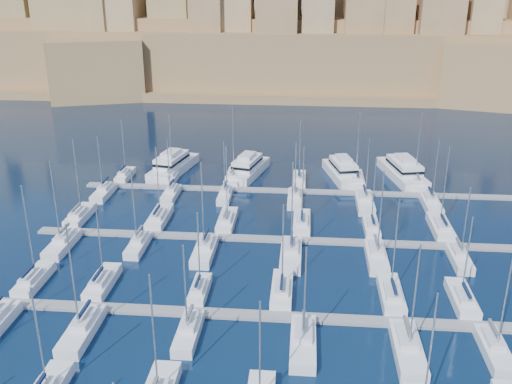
# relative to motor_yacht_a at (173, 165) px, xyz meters

# --- Properties ---
(ground) EXTENTS (600.00, 600.00, 0.00)m
(ground) POSITION_rel_motor_yacht_a_xyz_m (26.64, -41.60, -1.73)
(ground) COLOR black
(ground) RESTS_ON ground
(pontoon_mid_near) EXTENTS (84.00, 2.00, 0.40)m
(pontoon_mid_near) POSITION_rel_motor_yacht_a_xyz_m (26.64, -53.60, -1.53)
(pontoon_mid_near) COLOR slate
(pontoon_mid_near) RESTS_ON ground
(pontoon_mid_far) EXTENTS (84.00, 2.00, 0.40)m
(pontoon_mid_far) POSITION_rel_motor_yacht_a_xyz_m (26.64, -31.60, -1.53)
(pontoon_mid_far) COLOR slate
(pontoon_mid_far) RESTS_ON ground
(pontoon_far) EXTENTS (84.00, 2.00, 0.40)m
(pontoon_far) POSITION_rel_motor_yacht_a_xyz_m (26.64, -9.60, -1.53)
(pontoon_far) COLOR slate
(pontoon_far) RESTS_ON ground
(sailboat_12) EXTENTS (2.62, 8.74, 14.71)m
(sailboat_12) POSITION_rel_motor_yacht_a_xyz_m (-8.55, -48.34, -0.98)
(sailboat_12) COLOR silver
(sailboat_12) RESTS_ON ground
(sailboat_13) EXTENTS (2.70, 9.00, 12.17)m
(sailboat_13) POSITION_rel_motor_yacht_a_xyz_m (1.14, -48.21, -1.00)
(sailboat_13) COLOR silver
(sailboat_13) RESTS_ON ground
(sailboat_14) EXTENTS (2.22, 7.40, 12.08)m
(sailboat_14) POSITION_rel_motor_yacht_a_xyz_m (14.75, -49.00, -1.01)
(sailboat_14) COLOR silver
(sailboat_14) RESTS_ON ground
(sailboat_15) EXTENTS (2.75, 9.17, 13.16)m
(sailboat_15) POSITION_rel_motor_yacht_a_xyz_m (25.71, -48.13, -0.99)
(sailboat_15) COLOR silver
(sailboat_15) RESTS_ON ground
(sailboat_16) EXTENTS (2.84, 9.46, 14.33)m
(sailboat_16) POSITION_rel_motor_yacht_a_xyz_m (40.09, -47.98, -0.98)
(sailboat_16) COLOR silver
(sailboat_16) RESTS_ON ground
(sailboat_17) EXTENTS (2.70, 9.01, 12.42)m
(sailboat_17) POSITION_rel_motor_yacht_a_xyz_m (49.17, -48.21, -1.00)
(sailboat_17) COLOR silver
(sailboat_17) RESTS_ON ground
(sailboat_19) EXTENTS (2.87, 9.57, 15.09)m
(sailboat_19) POSITION_rel_motor_yacht_a_xyz_m (2.48, -59.26, -0.97)
(sailboat_19) COLOR silver
(sailboat_19) RESTS_ON ground
(sailboat_20) EXTENTS (2.47, 8.24, 12.73)m
(sailboat_20) POSITION_rel_motor_yacht_a_xyz_m (15.17, -58.61, -1.00)
(sailboat_20) COLOR silver
(sailboat_20) RESTS_ON ground
(sailboat_21) EXTENTS (2.92, 9.73, 13.49)m
(sailboat_21) POSITION_rel_motor_yacht_a_xyz_m (28.66, -59.34, -0.98)
(sailboat_21) COLOR silver
(sailboat_21) RESTS_ON ground
(sailboat_22) EXTENTS (3.04, 10.15, 14.44)m
(sailboat_22) POSITION_rel_motor_yacht_a_xyz_m (40.40, -59.55, -0.97)
(sailboat_22) COLOR silver
(sailboat_22) RESTS_ON ground
(sailboat_23) EXTENTS (2.58, 8.61, 14.23)m
(sailboat_23) POSITION_rel_motor_yacht_a_xyz_m (50.13, -58.79, -0.98)
(sailboat_23) COLOR silver
(sailboat_23) RESTS_ON ground
(sailboat_24) EXTENTS (2.76, 9.19, 14.65)m
(sailboat_24) POSITION_rel_motor_yacht_a_xyz_m (-10.57, -26.12, -0.98)
(sailboat_24) COLOR silver
(sailboat_24) RESTS_ON ground
(sailboat_25) EXTENTS (2.92, 9.72, 13.55)m
(sailboat_25) POSITION_rel_motor_yacht_a_xyz_m (3.46, -25.86, -0.98)
(sailboat_25) COLOR silver
(sailboat_25) RESTS_ON ground
(sailboat_26) EXTENTS (2.78, 9.26, 14.06)m
(sailboat_26) POSITION_rel_motor_yacht_a_xyz_m (15.29, -26.08, -0.98)
(sailboat_26) COLOR silver
(sailboat_26) RESTS_ON ground
(sailboat_27) EXTENTS (2.84, 9.45, 14.40)m
(sailboat_27) POSITION_rel_motor_yacht_a_xyz_m (28.05, -25.99, -0.98)
(sailboat_27) COLOR silver
(sailboat_27) RESTS_ON ground
(sailboat_28) EXTENTS (2.42, 8.06, 12.91)m
(sailboat_28) POSITION_rel_motor_yacht_a_xyz_m (39.63, -26.67, -1.00)
(sailboat_28) COLOR silver
(sailboat_28) RESTS_ON ground
(sailboat_29) EXTENTS (3.02, 10.06, 14.82)m
(sailboat_29) POSITION_rel_motor_yacht_a_xyz_m (51.12, -25.69, -0.97)
(sailboat_29) COLOR silver
(sailboat_29) RESTS_ON ground
(sailboat_30) EXTENTS (2.81, 9.38, 14.76)m
(sailboat_30) POSITION_rel_motor_yacht_a_xyz_m (-9.14, -37.17, -0.97)
(sailboat_30) COLOR silver
(sailboat_30) RESTS_ON ground
(sailboat_31) EXTENTS (2.39, 7.96, 13.51)m
(sailboat_31) POSITION_rel_motor_yacht_a_xyz_m (2.75, -36.47, -0.99)
(sailboat_31) COLOR silver
(sailboat_31) RESTS_ON ground
(sailboat_32) EXTENTS (2.95, 9.84, 15.31)m
(sailboat_32) POSITION_rel_motor_yacht_a_xyz_m (13.44, -37.39, -0.97)
(sailboat_32) COLOR silver
(sailboat_32) RESTS_ON ground
(sailboat_33) EXTENTS (3.10, 10.33, 15.80)m
(sailboat_33) POSITION_rel_motor_yacht_a_xyz_m (26.60, -37.64, -0.96)
(sailboat_33) COLOR silver
(sailboat_33) RESTS_ON ground
(sailboat_34) EXTENTS (2.89, 9.62, 14.82)m
(sailboat_34) POSITION_rel_motor_yacht_a_xyz_m (39.31, -37.29, -0.97)
(sailboat_34) COLOR silver
(sailboat_34) RESTS_ON ground
(sailboat_35) EXTENTS (2.49, 8.30, 12.50)m
(sailboat_35) POSITION_rel_motor_yacht_a_xyz_m (51.57, -36.64, -1.00)
(sailboat_35) COLOR silver
(sailboat_35) RESTS_ON ground
(sailboat_36) EXTENTS (2.37, 7.90, 12.85)m
(sailboat_36) POSITION_rel_motor_yacht_a_xyz_m (-9.13, -4.75, -1.00)
(sailboat_36) COLOR silver
(sailboat_36) RESTS_ON ground
(sailboat_37) EXTENTS (2.72, 9.05, 13.96)m
(sailboat_37) POSITION_rel_motor_yacht_a_xyz_m (0.64, -4.19, -0.98)
(sailboat_37) COLOR silver
(sailboat_37) RESTS_ON ground
(sailboat_38) EXTENTS (2.88, 9.59, 15.88)m
(sailboat_38) POSITION_rel_motor_yacht_a_xyz_m (13.59, -3.92, -0.96)
(sailboat_38) COLOR silver
(sailboat_38) RESTS_ON ground
(sailboat_39) EXTENTS (2.64, 8.79, 13.10)m
(sailboat_39) POSITION_rel_motor_yacht_a_xyz_m (27.19, -4.31, -0.99)
(sailboat_39) COLOR silver
(sailboat_39) RESTS_ON ground
(sailboat_40) EXTENTS (3.06, 10.20, 15.18)m
(sailboat_40) POSITION_rel_motor_yacht_a_xyz_m (38.80, -3.62, -0.96)
(sailboat_40) COLOR silver
(sailboat_40) RESTS_ON ground
(sailboat_41) EXTENTS (2.96, 9.86, 15.43)m
(sailboat_41) POSITION_rel_motor_yacht_a_xyz_m (50.69, -3.79, -0.96)
(sailboat_41) COLOR silver
(sailboat_41) RESTS_ON ground
(sailboat_42) EXTENTS (2.60, 8.67, 12.27)m
(sailboat_42) POSITION_rel_motor_yacht_a_xyz_m (-10.22, -14.82, -1.00)
(sailboat_42) COLOR silver
(sailboat_42) RESTS_ON ground
(sailboat_43) EXTENTS (2.45, 8.18, 12.13)m
(sailboat_43) POSITION_rel_motor_yacht_a_xyz_m (2.88, -14.58, -1.01)
(sailboat_43) COLOR silver
(sailboat_43) RESTS_ON ground
(sailboat_44) EXTENTS (2.32, 7.72, 11.79)m
(sailboat_44) POSITION_rel_motor_yacht_a_xyz_m (13.36, -14.36, -1.01)
(sailboat_44) COLOR silver
(sailboat_44) RESTS_ON ground
(sailboat_45) EXTENTS (2.59, 8.64, 12.05)m
(sailboat_45) POSITION_rel_motor_yacht_a_xyz_m (26.60, -14.81, -1.00)
(sailboat_45) COLOR silver
(sailboat_45) RESTS_ON ground
(sailboat_46) EXTENTS (3.04, 10.12, 13.34)m
(sailboat_46) POSITION_rel_motor_yacht_a_xyz_m (39.51, -15.54, -0.98)
(sailboat_46) COLOR silver
(sailboat_46) RESTS_ON ground
(sailboat_47) EXTENTS (2.83, 9.44, 13.47)m
(sailboat_47) POSITION_rel_motor_yacht_a_xyz_m (51.59, -15.20, -0.98)
(sailboat_47) COLOR silver
(sailboat_47) RESTS_ON ground
(motor_yacht_a) EXTENTS (8.36, 17.52, 5.25)m
(motor_yacht_a) POSITION_rel_motor_yacht_a_xyz_m (0.00, 0.00, 0.00)
(motor_yacht_a) COLOR silver
(motor_yacht_a) RESTS_ON ground
(motor_yacht_b) EXTENTS (8.20, 16.21, 5.25)m
(motor_yacht_b) POSITION_rel_motor_yacht_a_xyz_m (16.33, -0.62, 0.00)
(motor_yacht_b) COLOR silver
(motor_yacht_b) RESTS_ON ground
(motor_yacht_c) EXTENTS (7.93, 15.83, 5.25)m
(motor_yacht_c) POSITION_rel_motor_yacht_a_xyz_m (36.13, -0.80, 0.00)
(motor_yacht_c) COLOR silver
(motor_yacht_c) RESTS_ON ground
(motor_yacht_d) EXTENTS (8.90, 18.48, 5.25)m
(motor_yacht_d) POSITION_rel_motor_yacht_a_xyz_m (48.75, 0.44, 0.00)
(motor_yacht_d) COLOR silver
(motor_yacht_d) RESTS_ON ground
(fortified_city) EXTENTS (460.00, 108.95, 59.52)m
(fortified_city) POSITION_rel_motor_yacht_a_xyz_m (26.45, 113.66, 13.01)
(fortified_city) COLOR brown
(fortified_city) RESTS_ON ground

